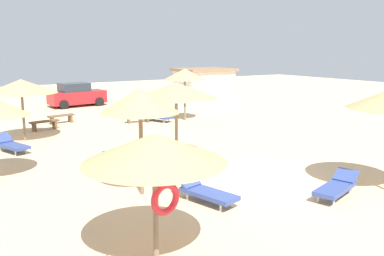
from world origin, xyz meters
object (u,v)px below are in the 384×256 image
Objects in this scene: parasol_4 at (176,91)px; bench_1 at (61,117)px; lounger_4 at (128,153)px; bench_2 at (138,117)px; parasol_6 at (155,149)px; parked_car at (77,95)px; beach_cabana at (204,85)px; lounger_3 at (337,186)px; parasol_1 at (21,86)px; lounger_1 at (11,144)px; lounger_0 at (205,191)px; lounger_5 at (157,116)px; parasol_5 at (185,74)px; parasol_0 at (140,101)px; bench_0 at (44,123)px.

parasol_4 is 1.99× the size of bench_1.
lounger_4 reaches higher than bench_2.
parked_car is (5.07, 23.03, -1.47)m from parasol_6.
bench_2 is at bearing -145.66° from beach_cabana.
parasol_6 is at bearing -108.61° from lounger_4.
lounger_3 is at bearing 4.28° from parasol_6.
lounger_3 is (6.32, -12.42, -2.20)m from parasol_1.
lounger_4 is at bearing -64.74° from parasol_1.
parasol_4 is 8.96m from bench_2.
parked_car is at bearing 62.76° from lounger_1.
beach_cabana reaches higher than lounger_0.
lounger_5 is 0.46× the size of beach_cabana.
parasol_1 is at bearing -175.15° from parasol_5.
parasol_0 reaches higher than parasol_6.
lounger_3 is at bearing -25.05° from lounger_0.
lounger_5 is at bearing 61.13° from parasol_0.
parasol_4 is at bearing -104.76° from bench_2.
bench_0 is (2.20, 4.08, 0.03)m from lounger_1.
beach_cabana is at bearing 66.96° from lounger_3.
parasol_0 is at bearing -118.87° from lounger_5.
parasol_0 is at bearing -106.61° from lounger_4.
parasol_4 is 1.10× the size of parasol_6.
parasol_6 is 1.82× the size of bench_2.
lounger_3 is 22.61m from parked_car.
lounger_3 is 13.86m from lounger_5.
bench_2 is (-1.14, 0.13, 0.02)m from lounger_5.
parasol_1 reaches higher than bench_2.
parasol_1 is 16.35m from beach_cabana.
lounger_0 is at bearing -88.88° from bench_1.
parasol_1 is 12.87m from parasol_6.
bench_2 is (3.82, -2.10, 0.00)m from bench_1.
bench_1 is at bearing -163.65° from beach_cabana.
parasol_0 reaches higher than lounger_5.
lounger_3 is (2.14, -5.58, -2.39)m from parasol_4.
parasol_0 is 1.59× the size of lounger_5.
parasol_1 is at bearing 121.46° from parasol_4.
parasol_6 is at bearing -83.96° from lounger_1.
lounger_1 is 6.52m from bench_1.
parasol_1 reaches higher than parked_car.
parasol_6 is 7.80m from lounger_4.
parasol_1 is at bearing -166.64° from bench_2.
bench_1 is 7.14m from parked_car.
lounger_3 is 21.30m from beach_cabana.
parasol_6 is at bearing -122.85° from parasol_4.
bench_2 is (6.39, 1.52, -2.17)m from parasol_1.
bench_0 is at bearing -130.01° from bench_1.
parasol_0 is 0.73× the size of beach_cabana.
lounger_3 is at bearing -33.68° from parasol_0.
lounger_0 is 5.07m from lounger_4.
parasol_6 is at bearing -112.96° from bench_2.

